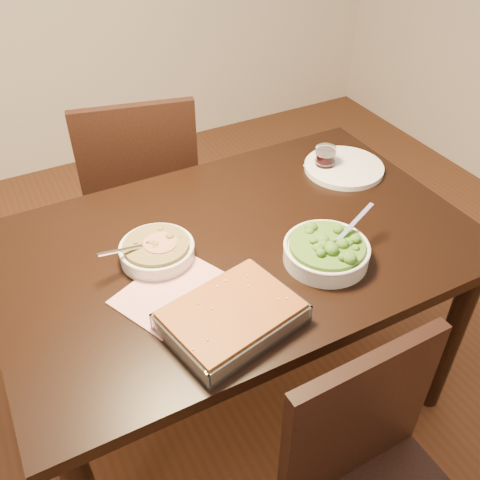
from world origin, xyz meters
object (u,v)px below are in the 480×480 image
at_px(table, 238,265).
at_px(baking_dish, 232,317).
at_px(stew_bowl, 157,250).
at_px(wine_tumbler, 325,158).
at_px(dinner_plate, 344,167).
at_px(chair_far, 141,188).
at_px(broccoli_bowl, 326,251).

height_order(table, baking_dish, baking_dish).
relative_size(stew_bowl, wine_tumbler, 2.87).
bearing_deg(dinner_plate, baking_dish, -145.92).
bearing_deg(chair_far, stew_bowl, 89.21).
distance_m(table, dinner_plate, 0.56).
bearing_deg(wine_tumbler, stew_bowl, -165.66).
height_order(table, wine_tumbler, wine_tumbler).
relative_size(table, baking_dish, 3.81).
bearing_deg(broccoli_bowl, stew_bowl, 151.21).
xyz_separation_m(baking_dish, dinner_plate, (0.69, 0.46, -0.02)).
relative_size(baking_dish, chair_far, 0.39).
xyz_separation_m(wine_tumbler, dinner_plate, (0.06, -0.04, -0.04)).
relative_size(stew_bowl, dinner_plate, 0.85).
distance_m(broccoli_bowl, dinner_plate, 0.50).
bearing_deg(baking_dish, broccoli_bowl, 2.70).
distance_m(broccoli_bowl, chair_far, 0.99).
height_order(stew_bowl, baking_dish, stew_bowl).
xyz_separation_m(stew_bowl, dinner_plate, (0.76, 0.14, -0.02)).
xyz_separation_m(baking_dish, wine_tumbler, (0.63, 0.50, 0.02)).
bearing_deg(baking_dish, wine_tumbler, 26.43).
distance_m(broccoli_bowl, baking_dish, 0.36).
relative_size(baking_dish, wine_tumbler, 4.46).
height_order(stew_bowl, wine_tumbler, wine_tumbler).
bearing_deg(broccoli_bowl, table, 132.83).
bearing_deg(wine_tumbler, broccoli_bowl, -124.40).
distance_m(stew_bowl, wine_tumbler, 0.72).
distance_m(table, broccoli_bowl, 0.29).
relative_size(stew_bowl, baking_dish, 0.64).
bearing_deg(table, wine_tumbler, 25.24).
distance_m(stew_bowl, dinner_plate, 0.77).
xyz_separation_m(wine_tumbler, chair_far, (-0.53, 0.52, -0.27)).
xyz_separation_m(broccoli_bowl, wine_tumbler, (0.28, 0.41, 0.01)).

